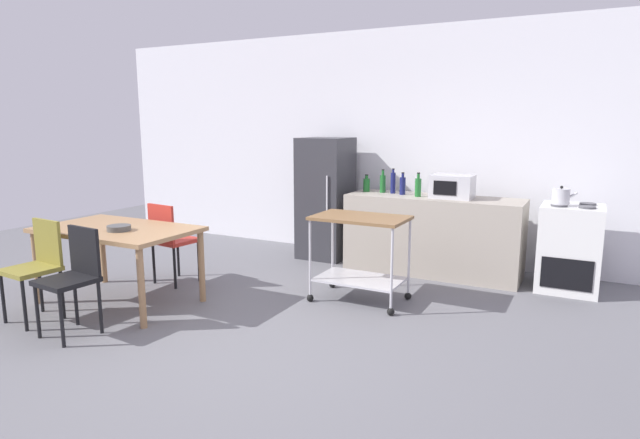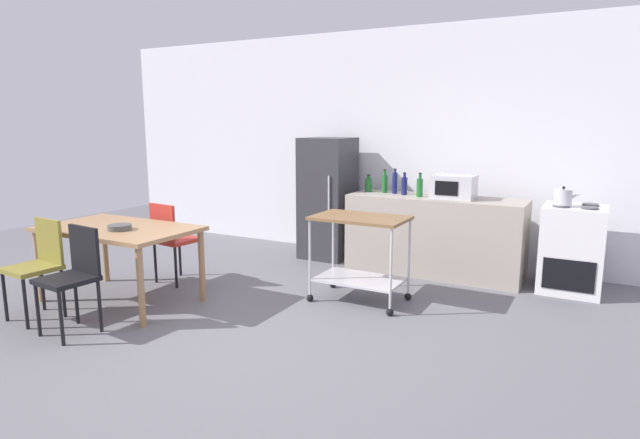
{
  "view_description": "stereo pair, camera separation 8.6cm",
  "coord_description": "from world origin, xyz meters",
  "px_view_note": "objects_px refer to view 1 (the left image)",
  "views": [
    {
      "loc": [
        2.52,
        -3.36,
        1.75
      ],
      "look_at": [
        0.15,
        1.2,
        0.8
      ],
      "focal_mm": 29.79,
      "sensor_mm": 36.0,
      "label": 1
    },
    {
      "loc": [
        2.59,
        -3.32,
        1.75
      ],
      "look_at": [
        0.15,
        1.2,
        0.8
      ],
      "focal_mm": 29.79,
      "sensor_mm": 36.0,
      "label": 2
    }
  ],
  "objects_px": {
    "kitchen_cart": "(360,244)",
    "bottle_sesame_oil": "(418,187)",
    "fruit_bowl": "(119,228)",
    "bottle_sparkling_water": "(367,185)",
    "kettle": "(561,196)",
    "microwave": "(452,187)",
    "chair_red": "(170,237)",
    "chair_black": "(73,273)",
    "bottle_soy_sauce": "(383,183)",
    "refrigerator": "(326,198)",
    "dining_table": "(117,236)",
    "stove_oven": "(570,248)",
    "chair_olive": "(37,263)",
    "bottle_olive_oil": "(403,185)",
    "bottle_wine": "(393,182)"
  },
  "relations": [
    {
      "from": "microwave",
      "to": "fruit_bowl",
      "type": "relative_size",
      "value": 2.13
    },
    {
      "from": "bottle_sparkling_water",
      "to": "bottle_wine",
      "type": "xyz_separation_m",
      "value": [
        0.35,
        -0.01,
        0.04
      ]
    },
    {
      "from": "chair_black",
      "to": "kettle",
      "type": "height_order",
      "value": "kettle"
    },
    {
      "from": "chair_olive",
      "to": "refrigerator",
      "type": "bearing_deg",
      "value": 73.24
    },
    {
      "from": "refrigerator",
      "to": "bottle_olive_oil",
      "type": "xyz_separation_m",
      "value": [
        1.06,
        -0.09,
        0.24
      ]
    },
    {
      "from": "refrigerator",
      "to": "bottle_soy_sauce",
      "type": "distance_m",
      "value": 0.83
    },
    {
      "from": "dining_table",
      "to": "fruit_bowl",
      "type": "relative_size",
      "value": 6.96
    },
    {
      "from": "bottle_sesame_oil",
      "to": "fruit_bowl",
      "type": "distance_m",
      "value": 3.25
    },
    {
      "from": "fruit_bowl",
      "to": "bottle_sesame_oil",
      "type": "bearing_deg",
      "value": 49.51
    },
    {
      "from": "dining_table",
      "to": "chair_olive",
      "type": "relative_size",
      "value": 1.69
    },
    {
      "from": "stove_oven",
      "to": "bottle_sesame_oil",
      "type": "bearing_deg",
      "value": -176.92
    },
    {
      "from": "chair_black",
      "to": "bottle_soy_sauce",
      "type": "xyz_separation_m",
      "value": [
        1.47,
        3.24,
        0.5
      ]
    },
    {
      "from": "bottle_wine",
      "to": "bottle_sesame_oil",
      "type": "xyz_separation_m",
      "value": [
        0.35,
        -0.13,
        -0.02
      ]
    },
    {
      "from": "chair_red",
      "to": "refrigerator",
      "type": "distance_m",
      "value": 2.09
    },
    {
      "from": "bottle_sesame_oil",
      "to": "kettle",
      "type": "distance_m",
      "value": 1.5
    },
    {
      "from": "microwave",
      "to": "fruit_bowl",
      "type": "bearing_deg",
      "value": -134.45
    },
    {
      "from": "microwave",
      "to": "fruit_bowl",
      "type": "distance_m",
      "value": 3.55
    },
    {
      "from": "chair_black",
      "to": "chair_olive",
      "type": "distance_m",
      "value": 0.58
    },
    {
      "from": "bottle_soy_sauce",
      "to": "fruit_bowl",
      "type": "bearing_deg",
      "value": -121.79
    },
    {
      "from": "fruit_bowl",
      "to": "bottle_wine",
      "type": "bearing_deg",
      "value": 56.0
    },
    {
      "from": "fruit_bowl",
      "to": "bottle_sparkling_water",
      "type": "bearing_deg",
      "value": 61.65
    },
    {
      "from": "bottle_soy_sauce",
      "to": "bottle_olive_oil",
      "type": "xyz_separation_m",
      "value": [
        0.27,
        -0.07,
        -0.0
      ]
    },
    {
      "from": "stove_oven",
      "to": "kettle",
      "type": "distance_m",
      "value": 0.57
    },
    {
      "from": "refrigerator",
      "to": "microwave",
      "type": "height_order",
      "value": "refrigerator"
    },
    {
      "from": "dining_table",
      "to": "stove_oven",
      "type": "height_order",
      "value": "stove_oven"
    },
    {
      "from": "chair_black",
      "to": "fruit_bowl",
      "type": "distance_m",
      "value": 0.69
    },
    {
      "from": "chair_red",
      "to": "kitchen_cart",
      "type": "bearing_deg",
      "value": -161.17
    },
    {
      "from": "dining_table",
      "to": "bottle_sparkling_water",
      "type": "relative_size",
      "value": 7.11
    },
    {
      "from": "chair_black",
      "to": "fruit_bowl",
      "type": "height_order",
      "value": "chair_black"
    },
    {
      "from": "chair_olive",
      "to": "microwave",
      "type": "height_order",
      "value": "microwave"
    },
    {
      "from": "bottle_wine",
      "to": "microwave",
      "type": "height_order",
      "value": "bottle_wine"
    },
    {
      "from": "chair_red",
      "to": "fruit_bowl",
      "type": "distance_m",
      "value": 0.84
    },
    {
      "from": "chair_olive",
      "to": "bottle_wine",
      "type": "relative_size",
      "value": 2.97
    },
    {
      "from": "stove_oven",
      "to": "bottle_sesame_oil",
      "type": "height_order",
      "value": "bottle_sesame_oil"
    },
    {
      "from": "stove_oven",
      "to": "kettle",
      "type": "bearing_deg",
      "value": -140.33
    },
    {
      "from": "chair_olive",
      "to": "kettle",
      "type": "xyz_separation_m",
      "value": [
        4.04,
        3.0,
        0.48
      ]
    },
    {
      "from": "kitchen_cart",
      "to": "bottle_sesame_oil",
      "type": "bearing_deg",
      "value": 81.48
    },
    {
      "from": "refrigerator",
      "to": "fruit_bowl",
      "type": "relative_size",
      "value": 7.19
    },
    {
      "from": "kitchen_cart",
      "to": "bottle_sparkling_water",
      "type": "distance_m",
      "value": 1.53
    },
    {
      "from": "kettle",
      "to": "microwave",
      "type": "bearing_deg",
      "value": 176.23
    },
    {
      "from": "microwave",
      "to": "chair_black",
      "type": "bearing_deg",
      "value": -126.53
    },
    {
      "from": "refrigerator",
      "to": "bottle_sparkling_water",
      "type": "xyz_separation_m",
      "value": [
        0.58,
        -0.03,
        0.21
      ]
    },
    {
      "from": "kitchen_cart",
      "to": "microwave",
      "type": "height_order",
      "value": "microwave"
    },
    {
      "from": "bottle_wine",
      "to": "bottle_olive_oil",
      "type": "bearing_deg",
      "value": -21.39
    },
    {
      "from": "bottle_wine",
      "to": "bottle_olive_oil",
      "type": "height_order",
      "value": "bottle_wine"
    },
    {
      "from": "chair_black",
      "to": "bottle_olive_oil",
      "type": "relative_size",
      "value": 3.37
    },
    {
      "from": "chair_olive",
      "to": "bottle_olive_oil",
      "type": "bearing_deg",
      "value": 57.91
    },
    {
      "from": "chair_red",
      "to": "bottle_sesame_oil",
      "type": "relative_size",
      "value": 3.22
    },
    {
      "from": "microwave",
      "to": "bottle_sparkling_water",
      "type": "bearing_deg",
      "value": 175.79
    },
    {
      "from": "kitchen_cart",
      "to": "bottle_sesame_oil",
      "type": "distance_m",
      "value": 1.33
    }
  ]
}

